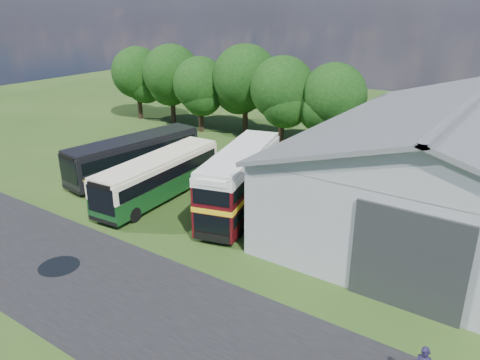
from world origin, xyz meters
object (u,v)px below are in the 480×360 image
Objects in this scene: bus_maroon_double at (240,182)px; bus_dark_single at (135,156)px; bus_green_single at (159,176)px; storage_shed at (466,158)px.

bus_maroon_double is 0.89× the size of bus_dark_single.
bus_green_single is at bearing -17.46° from bus_dark_single.
storage_shed is 2.15× the size of bus_green_single.
bus_green_single is 5.48m from bus_dark_single.
storage_shed is 2.08× the size of bus_dark_single.
bus_dark_single is at bearing 159.56° from bus_maroon_double.
bus_maroon_double reaches higher than bus_dark_single.
bus_maroon_double is (-12.39, -7.47, -1.96)m from storage_shed.
storage_shed is at bearing 21.10° from bus_green_single.
bus_green_single is 0.97× the size of bus_dark_single.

